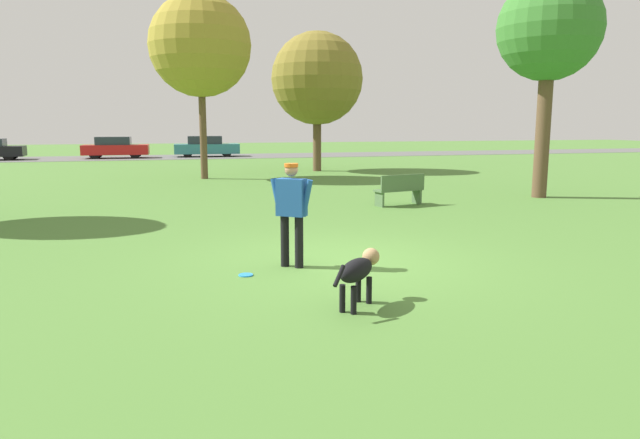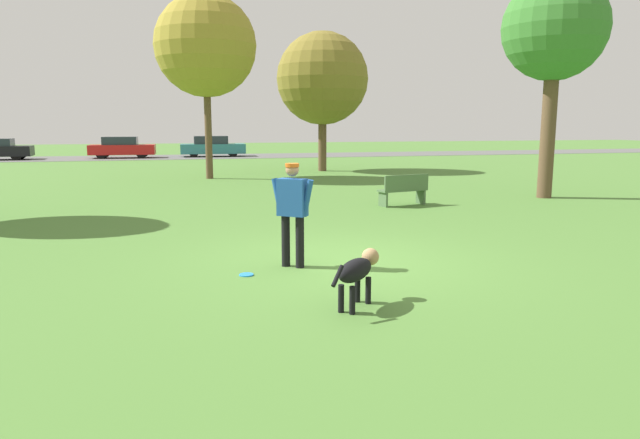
% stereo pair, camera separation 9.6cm
% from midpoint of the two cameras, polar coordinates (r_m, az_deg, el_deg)
% --- Properties ---
extents(ground_plane, '(120.00, 120.00, 0.00)m').
position_cam_midpoint_polar(ground_plane, '(9.08, 1.41, -4.23)').
color(ground_plane, '#4C7A33').
extents(far_road_strip, '(120.00, 6.00, 0.01)m').
position_cam_midpoint_polar(far_road_strip, '(39.62, -12.07, 6.16)').
color(far_road_strip, '#5B5B59').
rests_on(far_road_strip, ground_plane).
extents(person, '(0.60, 0.50, 1.59)m').
position_cam_midpoint_polar(person, '(8.59, -3.17, 1.31)').
color(person, black).
rests_on(person, ground_plane).
extents(dog, '(0.88, 0.91, 0.64)m').
position_cam_midpoint_polar(dog, '(6.81, 3.49, -5.09)').
color(dog, black).
rests_on(dog, ground_plane).
extents(frisbee, '(0.21, 0.21, 0.02)m').
position_cam_midpoint_polar(frisbee, '(8.33, -7.76, -5.52)').
color(frisbee, '#268CE5').
rests_on(frisbee, ground_plane).
extents(tree_near_right, '(2.96, 2.96, 6.35)m').
position_cam_midpoint_polar(tree_near_right, '(18.37, 21.80, 17.09)').
color(tree_near_right, brown).
rests_on(tree_near_right, ground_plane).
extents(tree_mid_center, '(3.96, 3.96, 7.16)m').
position_cam_midpoint_polar(tree_mid_center, '(23.56, -12.01, 16.63)').
color(tree_mid_center, brown).
rests_on(tree_mid_center, ground_plane).
extents(tree_far_right, '(4.21, 4.21, 6.34)m').
position_cam_midpoint_polar(tree_far_right, '(26.89, -0.40, 13.89)').
color(tree_far_right, brown).
rests_on(tree_far_right, ground_plane).
extents(parked_car_red, '(4.15, 1.84, 1.38)m').
position_cam_midpoint_polar(parked_car_red, '(39.35, -19.86, 6.78)').
color(parked_car_red, red).
rests_on(parked_car_red, ground_plane).
extents(parked_car_teal, '(4.35, 1.86, 1.39)m').
position_cam_midpoint_polar(parked_car_teal, '(39.62, -11.38, 7.16)').
color(parked_car_teal, teal).
rests_on(parked_car_teal, ground_plane).
extents(park_bench, '(1.46, 0.71, 0.84)m').
position_cam_midpoint_polar(park_bench, '(15.44, 7.85, 3.06)').
color(park_bench, '#4C6B42').
rests_on(park_bench, ground_plane).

